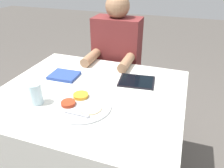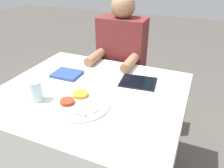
{
  "view_description": "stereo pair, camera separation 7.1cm",
  "coord_description": "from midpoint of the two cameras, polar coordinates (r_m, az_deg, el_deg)",
  "views": [
    {
      "loc": [
        0.48,
        -1.0,
        1.41
      ],
      "look_at": [
        0.13,
        0.02,
        0.81
      ],
      "focal_mm": 35.0,
      "sensor_mm": 36.0,
      "label": 1
    },
    {
      "loc": [
        0.55,
        -0.97,
        1.41
      ],
      "look_at": [
        0.13,
        0.02,
        0.81
      ],
      "focal_mm": 35.0,
      "sensor_mm": 36.0,
      "label": 2
    }
  ],
  "objects": [
    {
      "name": "tablet_device",
      "position": [
        1.39,
        4.98,
        0.71
      ],
      "size": [
        0.24,
        0.2,
        0.01
      ],
      "color": "black",
      "rests_on": "dining_table"
    },
    {
      "name": "dining_table",
      "position": [
        1.52,
        -6.4,
        -14.21
      ],
      "size": [
        1.08,
        0.93,
        0.75
      ],
      "color": "silver",
      "rests_on": "ground_plane"
    },
    {
      "name": "red_notebook",
      "position": [
        1.49,
        -13.73,
        2.12
      ],
      "size": [
        0.18,
        0.15,
        0.02
      ],
      "color": "silver",
      "rests_on": "dining_table"
    },
    {
      "name": "drinking_glass",
      "position": [
        1.23,
        -20.92,
        -2.42
      ],
      "size": [
        0.07,
        0.07,
        0.12
      ],
      "color": "silver",
      "rests_on": "dining_table"
    },
    {
      "name": "person_diner",
      "position": [
        1.88,
        0.1,
        2.65
      ],
      "size": [
        0.37,
        0.44,
        1.23
      ],
      "color": "black",
      "rests_on": "ground_plane"
    },
    {
      "name": "thali_tray",
      "position": [
        1.17,
        -9.73,
        -5.41
      ],
      "size": [
        0.31,
        0.31,
        0.03
      ],
      "color": "#B7BABF",
      "rests_on": "dining_table"
    }
  ]
}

